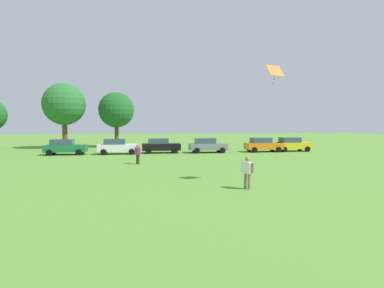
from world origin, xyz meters
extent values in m
plane|color=#568C33|center=(0.00, 30.00, 0.00)|extent=(160.00, 160.00, 0.00)
cylinder|color=#8C7259|center=(5.81, 15.69, 0.40)|extent=(0.15, 0.15, 0.80)
cylinder|color=#8C7259|center=(5.94, 15.49, 0.40)|extent=(0.15, 0.15, 0.80)
cube|color=white|center=(5.87, 15.59, 1.08)|extent=(0.53, 0.61, 0.57)
cylinder|color=#936B4C|center=(5.70, 15.87, 1.10)|extent=(0.12, 0.12, 0.53)
cylinder|color=#936B4C|center=(6.05, 15.31, 1.10)|extent=(0.12, 0.12, 0.53)
sphere|color=#936B4C|center=(5.87, 15.59, 1.51)|extent=(0.25, 0.25, 0.25)
cylinder|color=#3F3833|center=(0.42, 26.38, 0.40)|extent=(0.15, 0.15, 0.80)
cylinder|color=#3F3833|center=(0.29, 26.58, 0.40)|extent=(0.15, 0.15, 0.80)
cube|color=purple|center=(0.35, 26.48, 1.08)|extent=(0.54, 0.61, 0.56)
cylinder|color=#936B4C|center=(0.53, 26.21, 1.10)|extent=(0.12, 0.12, 0.53)
cylinder|color=#936B4C|center=(0.17, 26.76, 1.10)|extent=(0.12, 0.12, 0.53)
sphere|color=#936B4C|center=(0.35, 26.48, 1.50)|extent=(0.25, 0.25, 0.25)
cube|color=orange|center=(7.87, 16.94, 6.18)|extent=(1.11, 0.78, 0.64)
sphere|color=#3FBFE5|center=(7.87, 16.94, 5.93)|extent=(0.10, 0.10, 0.10)
sphere|color=#3FBFE5|center=(7.82, 16.94, 5.71)|extent=(0.10, 0.10, 0.10)
sphere|color=#3FBFE5|center=(7.77, 16.94, 5.49)|extent=(0.10, 0.10, 0.10)
cube|color=#196B38|center=(-7.29, 35.63, 0.70)|extent=(4.30, 1.80, 0.76)
cube|color=#334756|center=(-7.64, 35.63, 1.38)|extent=(2.24, 1.58, 0.60)
cylinder|color=black|center=(-5.83, 36.53, 0.32)|extent=(0.64, 0.22, 0.64)
cylinder|color=black|center=(-5.83, 34.73, 0.32)|extent=(0.64, 0.22, 0.64)
cylinder|color=black|center=(-8.75, 36.53, 0.32)|extent=(0.64, 0.22, 0.64)
cylinder|color=black|center=(-8.75, 34.73, 0.32)|extent=(0.64, 0.22, 0.64)
cube|color=white|center=(-1.84, 35.46, 0.70)|extent=(4.30, 1.80, 0.76)
cube|color=#334756|center=(-2.18, 35.46, 1.38)|extent=(2.24, 1.58, 0.60)
cylinder|color=black|center=(-0.37, 36.36, 0.32)|extent=(0.64, 0.22, 0.64)
cylinder|color=black|center=(-0.37, 34.56, 0.32)|extent=(0.64, 0.22, 0.64)
cylinder|color=black|center=(-3.30, 36.36, 0.32)|extent=(0.64, 0.22, 0.64)
cylinder|color=black|center=(-3.30, 34.56, 0.32)|extent=(0.64, 0.22, 0.64)
cube|color=black|center=(2.89, 36.04, 0.70)|extent=(4.30, 1.80, 0.76)
cube|color=#334756|center=(2.55, 36.04, 1.38)|extent=(2.24, 1.58, 0.60)
cylinder|color=black|center=(4.36, 36.94, 0.32)|extent=(0.64, 0.22, 0.64)
cylinder|color=black|center=(4.36, 35.14, 0.32)|extent=(0.64, 0.22, 0.64)
cylinder|color=black|center=(1.43, 36.94, 0.32)|extent=(0.64, 0.22, 0.64)
cylinder|color=black|center=(1.43, 35.14, 0.32)|extent=(0.64, 0.22, 0.64)
cube|color=slate|center=(8.24, 35.58, 0.70)|extent=(4.30, 1.80, 0.76)
cube|color=#334756|center=(7.89, 35.58, 1.38)|extent=(2.24, 1.58, 0.60)
cylinder|color=black|center=(9.70, 36.48, 0.32)|extent=(0.64, 0.22, 0.64)
cylinder|color=black|center=(9.70, 34.68, 0.32)|extent=(0.64, 0.22, 0.64)
cylinder|color=black|center=(6.78, 36.48, 0.32)|extent=(0.64, 0.22, 0.64)
cylinder|color=black|center=(6.78, 34.68, 0.32)|extent=(0.64, 0.22, 0.64)
cube|color=orange|center=(14.94, 35.51, 0.70)|extent=(4.30, 1.80, 0.76)
cube|color=#334756|center=(14.60, 35.51, 1.38)|extent=(2.24, 1.58, 0.60)
cylinder|color=black|center=(16.40, 36.41, 0.32)|extent=(0.64, 0.22, 0.64)
cylinder|color=black|center=(16.40, 34.61, 0.32)|extent=(0.64, 0.22, 0.64)
cylinder|color=black|center=(13.48, 36.41, 0.32)|extent=(0.64, 0.22, 0.64)
cylinder|color=black|center=(13.48, 34.61, 0.32)|extent=(0.64, 0.22, 0.64)
cube|color=yellow|center=(18.66, 35.66, 0.70)|extent=(4.30, 1.80, 0.76)
cube|color=#334756|center=(18.32, 35.66, 1.38)|extent=(2.24, 1.58, 0.60)
cylinder|color=black|center=(20.13, 36.56, 0.32)|extent=(0.64, 0.22, 0.64)
cylinder|color=black|center=(20.13, 34.76, 0.32)|extent=(0.64, 0.22, 0.64)
cylinder|color=black|center=(17.20, 36.56, 0.32)|extent=(0.64, 0.22, 0.64)
cylinder|color=black|center=(17.20, 34.76, 0.32)|extent=(0.64, 0.22, 0.64)
cylinder|color=brown|center=(-9.58, 45.34, 1.79)|extent=(0.66, 0.66, 3.58)
sphere|color=#286B2D|center=(-9.58, 45.34, 5.98)|extent=(5.65, 5.65, 5.65)
cylinder|color=brown|center=(-2.78, 46.43, 1.59)|extent=(0.59, 0.59, 3.18)
sphere|color=#1E5B23|center=(-2.78, 46.43, 5.31)|extent=(5.02, 5.02, 5.02)
camera|label=1|loc=(0.58, 0.75, 3.26)|focal=29.10mm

